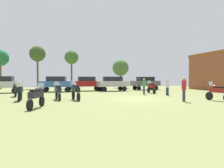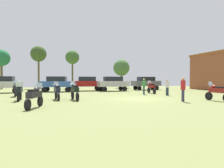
# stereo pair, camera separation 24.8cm
# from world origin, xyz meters

# --- Properties ---
(ground_plane) EXTENTS (44.00, 52.00, 0.02)m
(ground_plane) POSITION_xyz_m (0.00, 0.00, 0.01)
(ground_plane) COLOR olive
(motorcycle_2) EXTENTS (0.62, 2.30, 1.49)m
(motorcycle_2) POSITION_xyz_m (3.94, 5.35, 0.75)
(motorcycle_2) COLOR black
(motorcycle_2) RESTS_ON ground
(motorcycle_3) EXTENTS (0.87, 2.19, 1.45)m
(motorcycle_3) POSITION_xyz_m (-7.78, -3.46, 0.74)
(motorcycle_3) COLOR black
(motorcycle_3) RESTS_ON ground
(motorcycle_4) EXTENTS (0.69, 2.29, 1.51)m
(motorcycle_4) POSITION_xyz_m (-5.22, 0.31, 0.76)
(motorcycle_4) COLOR black
(motorcycle_4) RESTS_ON ground
(motorcycle_5) EXTENTS (0.62, 2.14, 1.48)m
(motorcycle_5) POSITION_xyz_m (-9.40, 0.98, 0.74)
(motorcycle_5) COLOR black
(motorcycle_5) RESTS_ON ground
(motorcycle_6) EXTENTS (0.65, 2.15, 1.51)m
(motorcycle_6) POSITION_xyz_m (-10.45, 4.92, 0.76)
(motorcycle_6) COLOR black
(motorcycle_6) RESTS_ON ground
(motorcycle_7) EXTENTS (0.64, 2.22, 1.48)m
(motorcycle_7) POSITION_xyz_m (5.19, -3.22, 0.75)
(motorcycle_7) COLOR black
(motorcycle_7) RESTS_ON ground
(motorcycle_8) EXTENTS (0.66, 2.22, 1.48)m
(motorcycle_8) POSITION_xyz_m (-6.58, 0.90, 0.75)
(motorcycle_8) COLOR black
(motorcycle_8) RESTS_ON ground
(car_1) EXTENTS (4.38, 2.01, 2.00)m
(car_1) POSITION_xyz_m (6.49, 12.37, 1.19)
(car_1) COLOR black
(car_1) RESTS_ON ground
(car_2) EXTENTS (4.40, 2.04, 2.00)m
(car_2) POSITION_xyz_m (-2.63, 12.26, 1.19)
(car_2) COLOR black
(car_2) RESTS_ON ground
(car_3) EXTENTS (4.32, 1.84, 2.00)m
(car_3) POSITION_xyz_m (-12.99, 10.80, 1.19)
(car_3) COLOR black
(car_3) RESTS_ON ground
(car_4) EXTENTS (4.57, 2.60, 2.00)m
(car_4) POSITION_xyz_m (-6.71, 11.27, 1.19)
(car_4) COLOR black
(car_4) RESTS_ON ground
(car_5) EXTENTS (4.46, 2.22, 2.00)m
(car_5) POSITION_xyz_m (0.80, 10.80, 1.19)
(car_5) COLOR black
(car_5) RESTS_ON ground
(person_1) EXTENTS (0.35, 0.35, 1.66)m
(person_1) POSITION_xyz_m (4.25, 2.36, 0.98)
(person_1) COLOR #203048
(person_1) RESTS_ON ground
(person_2) EXTENTS (0.38, 0.38, 1.74)m
(person_2) POSITION_xyz_m (2.43, 4.08, 1.04)
(person_2) COLOR #25364E
(person_2) RESTS_ON ground
(person_3) EXTENTS (0.40, 0.40, 1.83)m
(person_3) POSITION_xyz_m (2.45, -2.88, 1.09)
(person_3) COLOR #31314A
(person_3) RESTS_ON ground
(tree_1) EXTENTS (2.78, 2.78, 6.63)m
(tree_1) POSITION_xyz_m (-15.84, 21.35, 5.17)
(tree_1) COLOR brown
(tree_1) RESTS_ON ground
(tree_2) EXTENTS (3.12, 3.12, 5.39)m
(tree_2) POSITION_xyz_m (5.06, 20.37, 3.82)
(tree_2) COLOR brown
(tree_2) RESTS_ON ground
(tree_3) EXTENTS (2.69, 2.69, 7.36)m
(tree_3) POSITION_xyz_m (-9.87, 20.67, 5.95)
(tree_3) COLOR brown
(tree_3) RESTS_ON ground
(tree_4) EXTENTS (2.47, 2.47, 6.81)m
(tree_4) POSITION_xyz_m (-4.13, 20.63, 5.51)
(tree_4) COLOR #4D4C24
(tree_4) RESTS_ON ground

